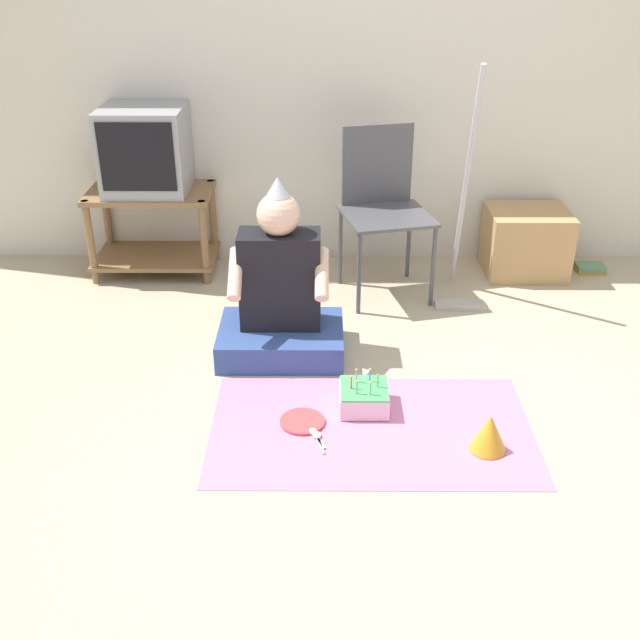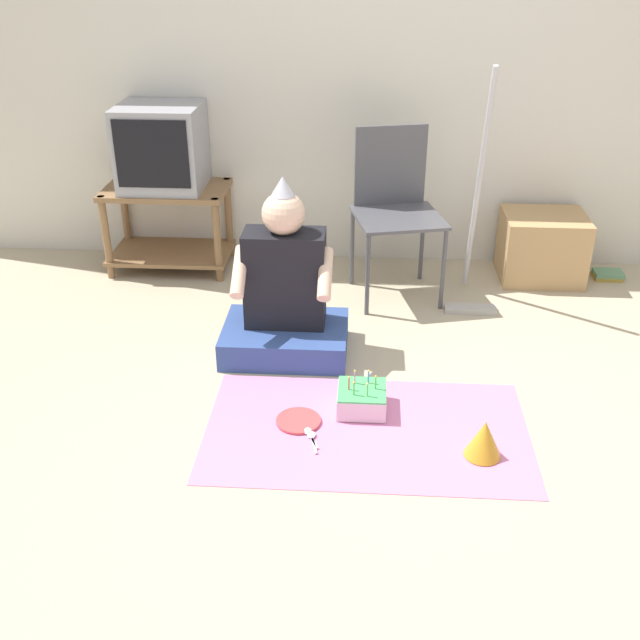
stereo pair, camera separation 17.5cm
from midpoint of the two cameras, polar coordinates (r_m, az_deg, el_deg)
name	(u,v)px [view 2 (the right image)]	position (r m, az deg, el deg)	size (l,w,h in m)	color
ground_plane	(402,456)	(3.06, 7.95, -10.23)	(16.00, 16.00, 0.00)	tan
wall_back	(403,46)	(4.50, 7.50, 19.96)	(6.40, 0.06, 2.55)	beige
tv_stand	(169,220)	(4.62, -10.38, 7.49)	(0.72, 0.44, 0.51)	olive
tv	(162,147)	(4.49, -10.87, 12.80)	(0.47, 0.43, 0.48)	#99999E
folding_chair	(395,200)	(4.19, 6.91, 9.03)	(0.55, 0.53, 0.92)	#4C4C51
cardboard_box_stack	(542,247)	(4.65, 17.59, 5.33)	(0.47, 0.41, 0.39)	tan
dust_mop	(475,239)	(4.13, 12.92, 6.00)	(0.28, 0.38, 1.30)	#B2ADA3
book_pile	(608,275)	(4.84, 22.04, 3.20)	(0.17, 0.13, 0.05)	#A88933
person_seated	(285,299)	(3.61, -1.31, 1.63)	(0.61, 0.45, 0.88)	#334C8C
party_cloth	(366,430)	(3.18, 5.16, -8.40)	(1.35, 0.79, 0.01)	pink
birthday_cake	(362,399)	(3.27, 4.74, -6.03)	(0.21, 0.21, 0.17)	silver
party_hat_blue	(484,438)	(3.07, 14.01, -8.78)	(0.15, 0.15, 0.16)	gold
paper_plate	(298,421)	(3.21, -0.08, -7.70)	(0.19, 0.19, 0.01)	#D84C4C
plastic_spoon_near	(309,433)	(3.13, 0.76, -8.64)	(0.07, 0.14, 0.01)	white
plastic_spoon_far	(312,437)	(3.11, 1.01, -8.94)	(0.05, 0.14, 0.01)	white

